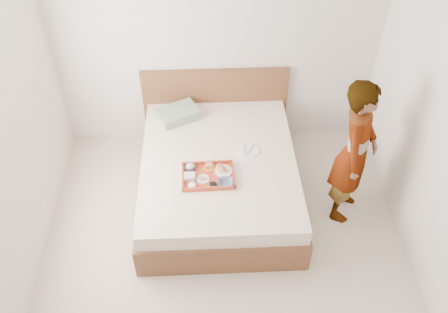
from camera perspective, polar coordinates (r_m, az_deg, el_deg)
name	(u,v)px	position (r m, az deg, el deg)	size (l,w,h in m)	color
ground	(226,274)	(4.63, 0.26, -13.60)	(3.50, 4.00, 0.01)	beige
ceiling	(228,13)	(2.85, 0.43, 16.56)	(3.50, 4.00, 0.01)	white
wall_back	(217,40)	(5.22, -0.82, 13.56)	(3.50, 0.01, 2.60)	silver
bed	(219,177)	(5.06, -0.62, -2.44)	(1.65, 2.00, 0.53)	brown
headboard	(215,105)	(5.65, -1.02, 6.10)	(1.65, 0.06, 0.95)	brown
pillow	(178,114)	(5.36, -5.45, 5.01)	(0.44, 0.30, 0.11)	gray
tray	(208,176)	(4.67, -1.87, -2.26)	(0.51, 0.37, 0.05)	red
prawn_plate	(224,171)	(4.71, -0.06, -1.73)	(0.17, 0.17, 0.01)	white
navy_bowl_big	(226,183)	(4.59, 0.21, -3.11)	(0.14, 0.14, 0.04)	#131744
sauce_dish	(213,185)	(4.57, -1.27, -3.38)	(0.07, 0.07, 0.03)	black
meat_plate	(203,179)	(4.64, -2.47, -2.66)	(0.13, 0.13, 0.01)	white
bread_plate	(210,168)	(4.75, -1.71, -1.31)	(0.12, 0.12, 0.01)	orange
salad_bowl	(190,168)	(4.74, -3.99, -1.31)	(0.11, 0.11, 0.03)	#131744
plastic_tub	(190,177)	(4.65, -4.08, -2.37)	(0.11, 0.09, 0.05)	silver
cheese_round	(192,186)	(4.58, -3.81, -3.43)	(0.07, 0.07, 0.03)	white
dinner_plate	(248,150)	(4.96, 2.80, 0.71)	(0.23, 0.23, 0.01)	white
person	(355,153)	(4.72, 15.11, 0.44)	(0.57, 0.38, 1.58)	white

